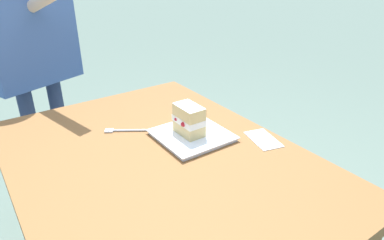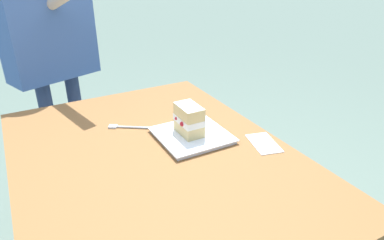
{
  "view_description": "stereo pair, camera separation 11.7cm",
  "coord_description": "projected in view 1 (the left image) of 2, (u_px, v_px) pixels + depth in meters",
  "views": [
    {
      "loc": [
        0.82,
        -0.45,
        1.33
      ],
      "look_at": [
        -0.04,
        0.16,
        0.82
      ],
      "focal_mm": 32.2,
      "sensor_mm": 36.0,
      "label": 1
    },
    {
      "loc": [
        0.88,
        -0.35,
        1.33
      ],
      "look_at": [
        -0.04,
        0.16,
        0.82
      ],
      "focal_mm": 32.2,
      "sensor_mm": 36.0,
      "label": 2
    }
  ],
  "objects": [
    {
      "name": "dessert_plate",
      "position": [
        192.0,
        135.0,
        1.2
      ],
      "size": [
        0.24,
        0.24,
        0.02
      ],
      "color": "white",
      "rests_on": "patio_table"
    },
    {
      "name": "diner_person",
      "position": [
        27.0,
        30.0,
        1.55
      ],
      "size": [
        0.58,
        0.45,
        1.52
      ],
      "color": "navy",
      "rests_on": "ground"
    },
    {
      "name": "patio_table",
      "position": [
        160.0,
        188.0,
        1.14
      ],
      "size": [
        1.15,
        0.84,
        0.75
      ],
      "color": "brown",
      "rests_on": "ground"
    },
    {
      "name": "paper_napkin",
      "position": [
        263.0,
        139.0,
        1.19
      ],
      "size": [
        0.15,
        0.11,
        0.0
      ],
      "color": "white",
      "rests_on": "patio_table"
    },
    {
      "name": "cake_slice",
      "position": [
        189.0,
        120.0,
        1.17
      ],
      "size": [
        0.11,
        0.08,
        0.1
      ],
      "color": "#E0C17A",
      "rests_on": "dessert_plate"
    },
    {
      "name": "dessert_fork",
      "position": [
        125.0,
        130.0,
        1.24
      ],
      "size": [
        0.11,
        0.15,
        0.01
      ],
      "color": "silver",
      "rests_on": "patio_table"
    }
  ]
}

